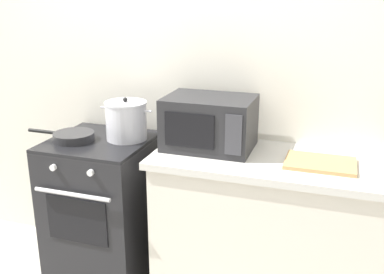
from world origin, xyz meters
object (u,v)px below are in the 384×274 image
(stove, at_px, (103,207))
(cutting_board, at_px, (320,163))
(stock_pot, at_px, (126,120))
(microwave, at_px, (209,123))
(frying_pan, at_px, (73,136))

(stove, height_order, cutting_board, cutting_board)
(stove, height_order, stock_pot, stock_pot)
(stove, xyz_separation_m, cutting_board, (1.31, 0.00, 0.47))
(microwave, distance_m, cutting_board, 0.65)
(frying_pan, bearing_deg, stove, 22.73)
(stock_pot, xyz_separation_m, cutting_board, (1.16, -0.07, -0.11))
(stove, height_order, microwave, microwave)
(stove, distance_m, frying_pan, 0.51)
(frying_pan, height_order, microwave, microwave)
(stock_pot, relative_size, microwave, 0.68)
(stock_pot, height_order, microwave, microwave)
(cutting_board, bearing_deg, stove, -179.95)
(stock_pot, distance_m, frying_pan, 0.34)
(stove, xyz_separation_m, microwave, (0.68, 0.08, 0.61))
(frying_pan, distance_m, cutting_board, 1.46)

